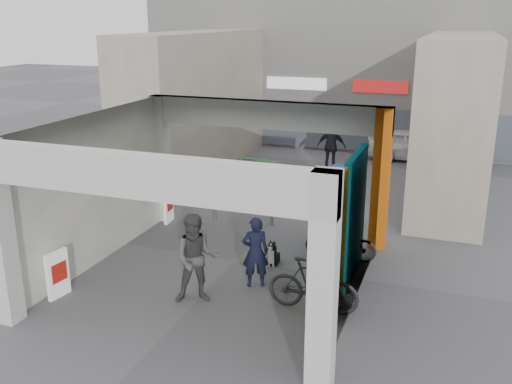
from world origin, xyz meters
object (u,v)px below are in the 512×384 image
at_px(white_van, 414,145).
at_px(man_back_turned, 196,259).
at_px(produce_stand, 252,175).
at_px(cafe_set, 249,182).
at_px(man_elderly, 323,206).
at_px(border_collie, 273,255).
at_px(man_with_dog, 255,252).
at_px(bicycle_front, 341,242).
at_px(man_crates, 331,146).
at_px(bicycle_rear, 313,285).

bearing_deg(white_van, man_back_turned, 163.96).
bearing_deg(white_van, produce_stand, 134.30).
bearing_deg(cafe_set, man_elderly, -45.38).
height_order(border_collie, man_back_turned, man_back_turned).
relative_size(man_with_dog, white_van, 0.42).
xyz_separation_m(man_with_dog, bicycle_front, (1.42, 1.98, -0.34)).
distance_m(man_with_dog, man_crates, 9.97).
relative_size(produce_stand, bicycle_front, 0.76).
relative_size(produce_stand, man_with_dog, 0.82).
height_order(cafe_set, bicycle_front, cafe_set).
distance_m(produce_stand, border_collie, 6.62).
bearing_deg(man_crates, bicycle_front, 104.33).
height_order(man_elderly, bicycle_front, man_elderly).
distance_m(man_back_turned, bicycle_rear, 2.36).
height_order(man_back_turned, white_van, man_back_turned).
xyz_separation_m(man_crates, bicycle_front, (2.03, -7.97, -0.46)).
bearing_deg(bicycle_rear, produce_stand, 27.24).
bearing_deg(man_back_turned, man_crates, 64.17).
height_order(produce_stand, man_elderly, man_elderly).
bearing_deg(bicycle_front, man_crates, 12.26).
xyz_separation_m(man_elderly, white_van, (1.45, 9.51, -0.28)).
distance_m(man_back_turned, man_elderly, 4.39).
distance_m(man_elderly, bicycle_rear, 3.76).
relative_size(man_elderly, bicycle_rear, 1.00).
relative_size(man_elderly, white_van, 0.49).
relative_size(man_elderly, man_crates, 1.00).
relative_size(man_with_dog, man_elderly, 0.86).
bearing_deg(man_back_turned, man_elderly, 44.26).
bearing_deg(cafe_set, white_van, 53.05).
bearing_deg(man_elderly, border_collie, -112.56).
bearing_deg(man_elderly, man_with_dog, -105.57).
relative_size(border_collie, man_with_dog, 0.40).
height_order(produce_stand, man_back_turned, man_back_turned).
bearing_deg(man_back_turned, cafe_set, 78.12).
bearing_deg(man_with_dog, man_elderly, -129.64).
distance_m(border_collie, white_van, 11.63).
bearing_deg(white_van, man_elderly, 167.90).
relative_size(man_crates, bicycle_front, 1.08).
xyz_separation_m(man_elderly, bicycle_front, (0.70, -1.07, -0.46)).
bearing_deg(man_crates, white_van, -136.72).
xyz_separation_m(border_collie, man_crates, (-0.62, 8.81, 0.66)).
xyz_separation_m(man_with_dog, man_crates, (-0.60, 9.95, 0.13)).
distance_m(man_crates, bicycle_rear, 10.77).
height_order(produce_stand, man_with_dog, man_with_dog).
distance_m(man_crates, bicycle_front, 8.24).
bearing_deg(man_crates, cafe_set, 62.27).
distance_m(cafe_set, produce_stand, 0.87).
bearing_deg(bicycle_rear, man_with_dog, 65.57).
distance_m(man_elderly, man_crates, 7.03).
relative_size(produce_stand, man_crates, 0.70).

